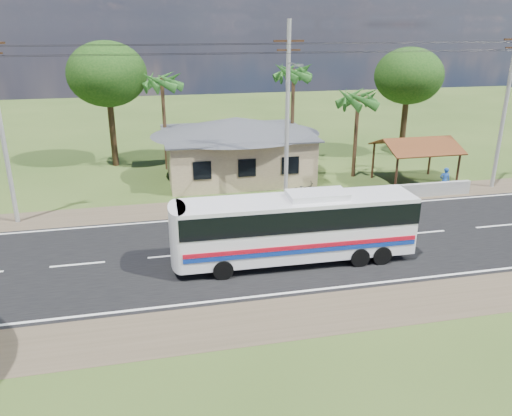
# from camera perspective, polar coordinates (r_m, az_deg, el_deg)

# --- Properties ---
(ground) EXTENTS (120.00, 120.00, 0.00)m
(ground) POSITION_cam_1_polar(r_m,az_deg,el_deg) (25.47, 0.77, -4.56)
(ground) COLOR #2E481A
(ground) RESTS_ON ground
(road) EXTENTS (120.00, 16.00, 0.03)m
(road) POSITION_cam_1_polar(r_m,az_deg,el_deg) (25.47, 0.77, -4.55)
(road) COLOR black
(road) RESTS_ON ground
(house) EXTENTS (12.40, 10.00, 5.00)m
(house) POSITION_cam_1_polar(r_m,az_deg,el_deg) (36.94, -2.28, 7.65)
(house) COLOR tan
(house) RESTS_ON ground
(waiting_shed) EXTENTS (5.20, 4.48, 3.35)m
(waiting_shed) POSITION_cam_1_polar(r_m,az_deg,el_deg) (36.86, 17.86, 6.80)
(waiting_shed) COLOR #3B2115
(waiting_shed) RESTS_ON ground
(concrete_barrier) EXTENTS (7.00, 0.30, 0.90)m
(concrete_barrier) POSITION_cam_1_polar(r_m,az_deg,el_deg) (34.54, 18.35, 1.95)
(concrete_barrier) COLOR #9E9E99
(concrete_barrier) RESTS_ON ground
(utility_poles) EXTENTS (32.80, 2.22, 11.00)m
(utility_poles) POSITION_cam_1_polar(r_m,az_deg,el_deg) (30.46, 3.00, 10.92)
(utility_poles) COLOR #9E9E99
(utility_poles) RESTS_ON ground
(palm_near) EXTENTS (2.80, 2.80, 6.70)m
(palm_near) POSITION_cam_1_polar(r_m,az_deg,el_deg) (36.96, 11.61, 12.10)
(palm_near) COLOR #47301E
(palm_near) RESTS_ON ground
(palm_mid) EXTENTS (2.80, 2.80, 8.20)m
(palm_mid) POSITION_cam_1_polar(r_m,az_deg,el_deg) (39.80, 4.31, 15.10)
(palm_mid) COLOR #47301E
(palm_mid) RESTS_ON ground
(palm_far) EXTENTS (2.80, 2.80, 7.70)m
(palm_far) POSITION_cam_1_polar(r_m,az_deg,el_deg) (38.74, -10.71, 13.96)
(palm_far) COLOR #47301E
(palm_far) RESTS_ON ground
(tree_behind_house) EXTENTS (6.00, 6.00, 9.61)m
(tree_behind_house) POSITION_cam_1_polar(r_m,az_deg,el_deg) (40.76, -16.66, 14.41)
(tree_behind_house) COLOR #47301E
(tree_behind_house) RESTS_ON ground
(tree_behind_shed) EXTENTS (5.60, 5.60, 9.02)m
(tree_behind_shed) POSITION_cam_1_polar(r_m,az_deg,el_deg) (44.18, 17.04, 14.19)
(tree_behind_shed) COLOR #47301E
(tree_behind_shed) RESTS_ON ground
(coach_bus) EXTENTS (11.15, 2.59, 3.45)m
(coach_bus) POSITION_cam_1_polar(r_m,az_deg,el_deg) (23.35, 4.76, -1.74)
(coach_bus) COLOR silver
(coach_bus) RESTS_ON ground
(motorcycle) EXTENTS (1.77, 0.71, 0.91)m
(motorcycle) POSITION_cam_1_polar(r_m,az_deg,el_deg) (33.16, 5.58, 2.18)
(motorcycle) COLOR black
(motorcycle) RESTS_ON ground
(person) EXTENTS (0.76, 0.60, 1.82)m
(person) POSITION_cam_1_polar(r_m,az_deg,el_deg) (35.52, 20.75, 2.93)
(person) COLOR #1A4390
(person) RESTS_ON ground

